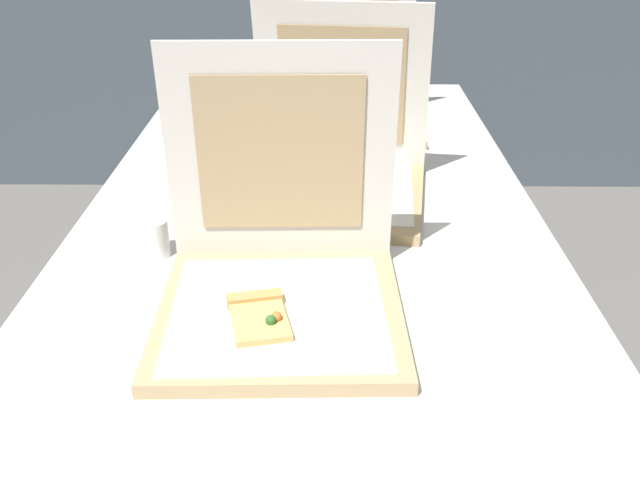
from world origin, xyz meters
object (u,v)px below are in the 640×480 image
(pizza_box_middle, at_px, (335,170))
(pizza_box_front, at_px, (280,277))
(pizza_box_back, at_px, (347,104))
(table, at_px, (311,252))
(cup_white_far, at_px, (238,146))
(cup_white_near_center, at_px, (154,238))

(pizza_box_middle, bearing_deg, pizza_box_front, -93.36)
(pizza_box_middle, xyz_separation_m, pizza_box_back, (0.04, 0.49, -0.00))
(table, relative_size, pizza_box_back, 5.53)
(table, bearing_deg, pizza_box_front, -98.44)
(table, distance_m, cup_white_far, 0.42)
(pizza_box_front, height_order, cup_white_far, pizza_box_front)
(pizza_box_middle, distance_m, cup_white_far, 0.31)
(cup_white_near_center, bearing_deg, pizza_box_middle, 40.64)
(table, xyz_separation_m, cup_white_far, (-0.18, 0.38, 0.08))
(pizza_box_middle, height_order, cup_white_near_center, pizza_box_middle)
(pizza_box_middle, xyz_separation_m, cup_white_far, (-0.23, 0.20, -0.02))
(pizza_box_middle, bearing_deg, table, -97.70)
(pizza_box_front, bearing_deg, pizza_box_back, 80.84)
(cup_white_far, bearing_deg, cup_white_near_center, -101.24)
(table, distance_m, pizza_box_middle, 0.21)
(pizza_box_front, height_order, pizza_box_middle, pizza_box_front)
(pizza_box_front, bearing_deg, table, 80.06)
(cup_white_near_center, bearing_deg, cup_white_far, 78.76)
(pizza_box_front, relative_size, cup_white_far, 5.72)
(table, height_order, cup_white_near_center, cup_white_near_center)
(table, bearing_deg, cup_white_far, 115.41)
(pizza_box_front, xyz_separation_m, cup_white_far, (-0.14, 0.65, -0.02))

